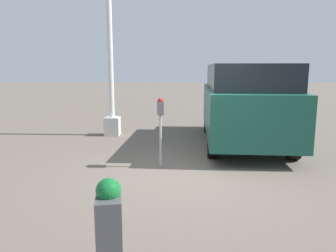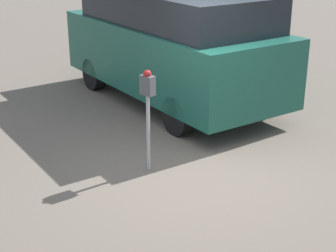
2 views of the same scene
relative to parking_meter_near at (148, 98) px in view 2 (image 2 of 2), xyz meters
name	(u,v)px [view 2 (image 2 of 2)]	position (x,y,z in m)	size (l,w,h in m)	color
ground_plane	(193,166)	(-0.29, -0.57, -1.06)	(80.00, 80.00, 0.00)	#60564C
parking_meter_near	(148,98)	(0.00, 0.00, 0.00)	(0.22, 0.14, 1.43)	#9E9EA3
parked_van	(172,43)	(2.24, -2.11, 0.08)	(4.98, 2.25, 2.11)	#195142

